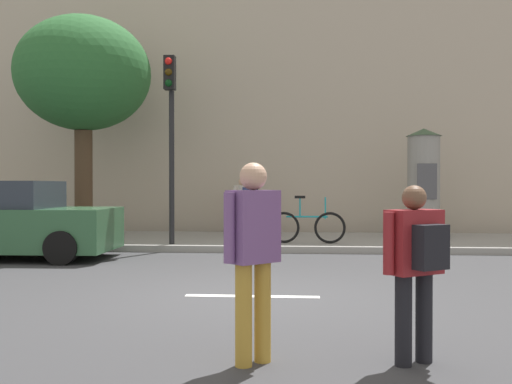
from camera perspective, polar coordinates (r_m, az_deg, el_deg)
name	(u,v)px	position (r m, az deg, el deg)	size (l,w,h in m)	color
ground_plane	(252,296)	(8.05, -0.37, -9.98)	(80.00, 80.00, 0.00)	#38383A
sidewalk_curb	(275,241)	(14.96, 1.85, -4.74)	(36.00, 4.00, 0.15)	gray
lane_markings	(252,296)	(8.05, -0.37, -9.95)	(25.80, 0.16, 0.01)	silver
building_backdrop	(282,78)	(20.21, 2.49, 10.88)	(36.00, 5.00, 10.13)	#B7A893
traffic_light	(171,118)	(13.53, -8.19, 7.03)	(0.24, 0.45, 4.21)	black
poster_column	(424,182)	(15.89, 15.77, 0.94)	(0.90, 0.90, 2.79)	gray
street_tree	(83,75)	(16.27, -16.23, 10.70)	(3.46, 3.46, 5.69)	#4C3826
pedestrian_near_pole	(416,258)	(5.11, 15.09, -6.15)	(0.55, 0.52, 1.49)	black
pedestrian_in_dark_shirt	(253,247)	(4.94, -0.27, -5.25)	(0.46, 0.46, 1.67)	#B78C33
pedestrian_tallest	(249,203)	(15.46, -0.65, -1.05)	(0.49, 0.55, 1.48)	#B78C33
pedestrian_with_bag	(243,200)	(16.45, -1.26, -0.79)	(0.53, 0.56, 1.54)	maroon
bicycle_leaning	(307,226)	(13.69, 4.89, -3.30)	(1.77, 0.11, 1.09)	black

